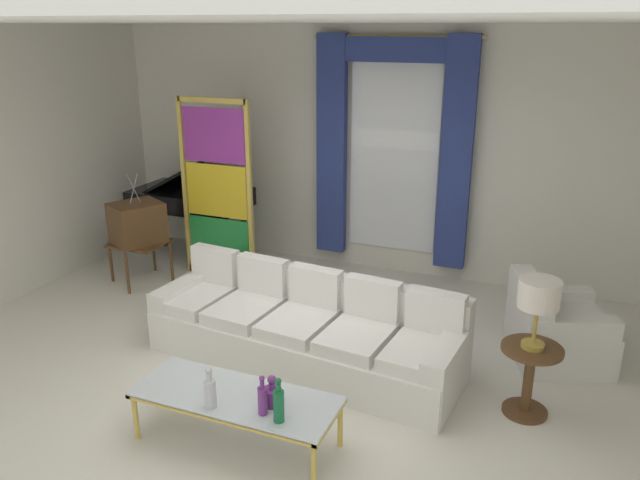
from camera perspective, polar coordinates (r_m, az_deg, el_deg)
ground_plane at (r=5.62m, az=-3.71°, el=-12.99°), size 16.00×16.00×0.00m
wall_rear at (r=7.76m, az=6.05°, el=7.99°), size 8.00×0.12×3.00m
wall_left at (r=7.70m, az=-27.27°, el=5.90°), size 0.12×7.00×3.00m
ceiling_slab at (r=5.49m, az=-0.55°, el=19.51°), size 8.00×7.60×0.04m
curtained_window at (r=7.53m, az=6.67°, el=9.49°), size 2.00×0.17×2.70m
couch_white_long at (r=5.83m, az=-1.19°, el=-8.20°), size 2.99×1.20×0.86m
coffee_table at (r=4.76m, az=-7.72°, el=-14.24°), size 1.54×0.58×0.41m
bottle_blue_decanter at (r=4.37m, az=-3.81°, el=-14.76°), size 0.08×0.08×0.34m
bottle_crystal_tall at (r=4.58m, az=-10.04°, el=-13.50°), size 0.08×0.08×0.32m
bottle_amber_squat at (r=4.57m, az=-4.40°, el=-13.96°), size 0.14×0.14×0.24m
bottle_ruby_flask at (r=4.46m, az=-5.29°, el=-14.29°), size 0.07×0.07×0.30m
vintage_tv at (r=7.72m, az=-16.40°, el=1.34°), size 0.72×0.75×1.35m
armchair_white at (r=6.23m, az=20.62°, el=-7.85°), size 1.05×1.03×0.80m
stained_glass_divider at (r=7.59m, az=-9.43°, el=4.16°), size 0.95×0.05×2.20m
peacock_figurine at (r=7.31m, az=-8.73°, el=-3.34°), size 0.44×0.60×0.50m
round_side_table at (r=5.32m, az=18.62°, el=-11.57°), size 0.48×0.48×0.59m
table_lamp_brass at (r=5.02m, az=19.42°, el=-4.93°), size 0.32×0.32×0.57m
grand_piano at (r=8.62m, az=-11.45°, el=4.06°), size 1.50×1.10×1.40m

